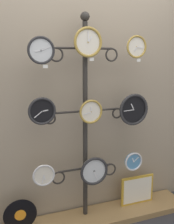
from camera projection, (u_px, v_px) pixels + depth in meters
name	position (u px, v px, depth m)	size (l,w,h in m)	color
shop_wall	(79.00, 81.00, 2.55)	(4.40, 0.04, 2.80)	gray
low_shelf	(87.00, 219.00, 2.63)	(2.20, 0.36, 0.06)	#9E7A4C
display_stand	(85.00, 142.00, 2.52)	(0.78, 0.34, 2.02)	#282623
clock_top_left	(41.00, 50.00, 2.11)	(0.23, 0.04, 0.23)	silver
clock_top_center	(88.00, 42.00, 2.26)	(0.26, 0.04, 0.26)	silver
clock_top_right	(136.00, 47.00, 2.43)	(0.21, 0.04, 0.21)	silver
clock_middle_left	(42.00, 111.00, 2.22)	(0.24, 0.04, 0.24)	black
clock_middle_center	(91.00, 112.00, 2.37)	(0.22, 0.04, 0.22)	silver
clock_middle_right	(134.00, 110.00, 2.55)	(0.31, 0.04, 0.31)	black
clock_bottom_left	(44.00, 175.00, 2.35)	(0.21, 0.04, 0.21)	silver
clock_bottom_center	(94.00, 171.00, 2.49)	(0.28, 0.04, 0.28)	silver
clock_bottom_right	(133.00, 162.00, 2.65)	(0.20, 0.04, 0.20)	#4C84B2
vinyl_record	(20.00, 215.00, 2.39)	(0.30, 0.01, 0.30)	black
picture_frame	(137.00, 190.00, 2.84)	(0.38, 0.02, 0.32)	gold
price_tag_upper	(45.00, 66.00, 2.15)	(0.04, 0.00, 0.03)	white
price_tag_mid	(92.00, 59.00, 2.30)	(0.04, 0.00, 0.03)	white
price_tag_lower	(139.00, 60.00, 2.46)	(0.04, 0.00, 0.03)	white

